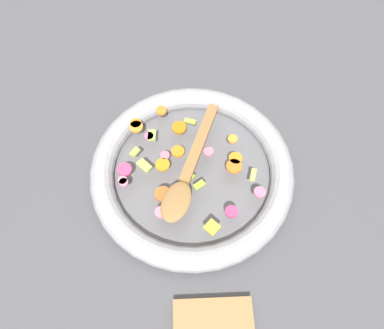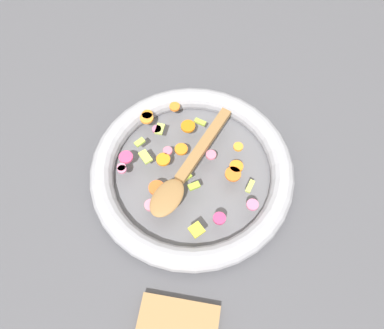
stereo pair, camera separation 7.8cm
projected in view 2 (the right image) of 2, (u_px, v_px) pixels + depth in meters
The scene contains 4 objects.
ground_plane at pixel (192, 175), 0.83m from camera, with size 4.00×4.00×0.00m, color #4C4C51.
skillet at pixel (192, 171), 0.81m from camera, with size 0.44×0.44×0.05m.
chopped_vegetables at pixel (180, 159), 0.79m from camera, with size 0.31×0.31×0.01m.
wooden_spoon at pixel (185, 172), 0.76m from camera, with size 0.28×0.14×0.01m.
Camera 2 is at (0.37, 0.06, 0.74)m, focal length 35.00 mm.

